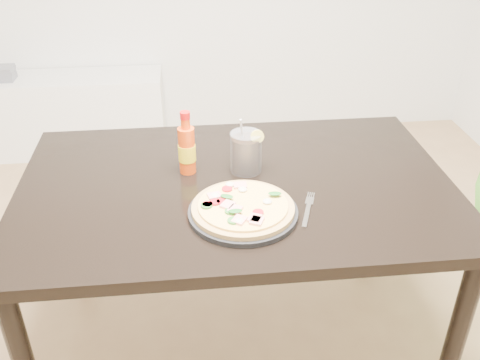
{
  "coord_description": "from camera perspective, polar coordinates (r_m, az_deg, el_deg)",
  "views": [
    {
      "loc": [
        0.06,
        -1.19,
        1.64
      ],
      "look_at": [
        0.2,
        0.16,
        0.83
      ],
      "focal_mm": 40.0,
      "sensor_mm": 36.0,
      "label": 1
    }
  ],
  "objects": [
    {
      "name": "fork",
      "position": [
        1.61,
        7.28,
        -2.99
      ],
      "size": [
        0.08,
        0.18,
        0.0
      ],
      "rotation": [
        0.0,
        0.0,
        -0.33
      ],
      "color": "silver",
      "rests_on": "dining_table"
    },
    {
      "name": "media_console",
      "position": [
        3.65,
        -19.28,
        6.59
      ],
      "size": [
        1.4,
        0.34,
        0.5
      ],
      "primitive_type": "cube",
      "color": "white",
      "rests_on": "ground"
    },
    {
      "name": "hot_sauce_bottle",
      "position": [
        1.76,
        -5.69,
        3.33
      ],
      "size": [
        0.07,
        0.07,
        0.22
      ],
      "rotation": [
        0.0,
        0.0,
        -0.23
      ],
      "color": "#DB420C",
      "rests_on": "dining_table"
    },
    {
      "name": "cola_cup",
      "position": [
        1.77,
        0.64,
        2.9
      ],
      "size": [
        0.11,
        0.1,
        0.19
      ],
      "rotation": [
        0.0,
        0.0,
        0.18
      ],
      "color": "black",
      "rests_on": "dining_table"
    },
    {
      "name": "dining_table",
      "position": [
        1.77,
        -0.41,
        -2.56
      ],
      "size": [
        1.4,
        0.9,
        0.75
      ],
      "color": "black",
      "rests_on": "ground"
    },
    {
      "name": "plate",
      "position": [
        1.57,
        0.32,
        -3.49
      ],
      "size": [
        0.32,
        0.32,
        0.02
      ],
      "primitive_type": "cylinder",
      "color": "black",
      "rests_on": "dining_table"
    },
    {
      "name": "cd_stack",
      "position": [
        3.6,
        -24.06,
        10.34
      ],
      "size": [
        0.14,
        0.12,
        0.08
      ],
      "color": "slate",
      "rests_on": "media_console"
    },
    {
      "name": "pizza",
      "position": [
        1.56,
        0.24,
        -2.91
      ],
      "size": [
        0.3,
        0.3,
        0.03
      ],
      "color": "tan",
      "rests_on": "plate"
    }
  ]
}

